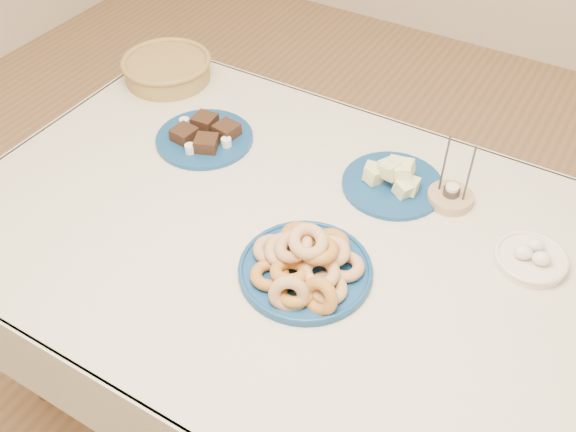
% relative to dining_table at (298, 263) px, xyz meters
% --- Properties ---
extents(ground, '(5.00, 5.00, 0.00)m').
position_rel_dining_table_xyz_m(ground, '(0.00, 0.00, -0.64)').
color(ground, '#916944').
rests_on(ground, ground).
extents(dining_table, '(1.71, 1.11, 0.75)m').
position_rel_dining_table_xyz_m(dining_table, '(0.00, 0.00, 0.00)').
color(dining_table, brown).
rests_on(dining_table, ground).
extents(donut_platter, '(0.39, 0.39, 0.14)m').
position_rel_dining_table_xyz_m(donut_platter, '(0.08, -0.11, 0.14)').
color(donut_platter, navy).
rests_on(donut_platter, dining_table).
extents(melon_plate, '(0.29, 0.29, 0.09)m').
position_rel_dining_table_xyz_m(melon_plate, '(0.12, 0.27, 0.13)').
color(melon_plate, navy).
rests_on(melon_plate, dining_table).
extents(brownie_plate, '(0.30, 0.30, 0.05)m').
position_rel_dining_table_xyz_m(brownie_plate, '(-0.41, 0.18, 0.12)').
color(brownie_plate, navy).
rests_on(brownie_plate, dining_table).
extents(wicker_basket, '(0.36, 0.36, 0.08)m').
position_rel_dining_table_xyz_m(wicker_basket, '(-0.70, 0.39, 0.15)').
color(wicker_basket, olive).
rests_on(wicker_basket, dining_table).
extents(candle_holder, '(0.13, 0.13, 0.19)m').
position_rel_dining_table_xyz_m(candle_holder, '(0.27, 0.29, 0.12)').
color(candle_holder, tan).
rests_on(candle_holder, dining_table).
extents(egg_bowl, '(0.21, 0.21, 0.06)m').
position_rel_dining_table_xyz_m(egg_bowl, '(0.51, 0.19, 0.12)').
color(egg_bowl, silver).
rests_on(egg_bowl, dining_table).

